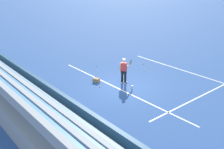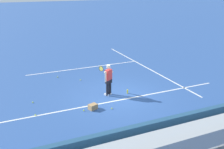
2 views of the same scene
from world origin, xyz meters
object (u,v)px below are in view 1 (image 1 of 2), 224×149
Objects in this scene: ball_box_cardboard at (96,80)px; tennis_player at (124,71)px; tennis_ball_by_box at (143,64)px; tennis_ball_midcourt at (145,71)px; tennis_ball_far_left at (81,70)px; tennis_ball_on_baseline at (100,87)px; tennis_ball_near_player at (92,79)px; water_bottle at (132,87)px; tennis_ball_toward_net at (96,66)px.

tennis_player is at bearing 43.20° from ball_box_cardboard.
tennis_ball_by_box is 1.63m from tennis_ball_midcourt.
tennis_player is 4.43m from tennis_ball_by_box.
tennis_ball_on_baseline is at bearing -13.44° from tennis_ball_far_left.
tennis_ball_near_player is 5.18m from tennis_ball_by_box.
tennis_ball_midcourt is (3.30, 3.60, 0.00)m from tennis_ball_far_left.
ball_box_cardboard is 2.70m from tennis_ball_far_left.
water_bottle reaches higher than tennis_ball_midcourt.
ball_box_cardboard is 6.06× the size of tennis_ball_on_baseline.
tennis_ball_far_left is (-2.18, 0.47, 0.00)m from tennis_ball_near_player.
tennis_ball_midcourt is (3.21, 2.17, 0.00)m from tennis_ball_toward_net.
water_bottle is at bearing -13.44° from tennis_player.
ball_box_cardboard is 1.82× the size of water_bottle.
tennis_ball_toward_net is at bearing 170.97° from tennis_player.
water_bottle reaches higher than tennis_ball_near_player.
tennis_ball_far_left is at bearing -113.99° from tennis_ball_by_box.
tennis_ball_on_baseline and tennis_ball_midcourt have the same top height.
tennis_player is 4.19m from tennis_ball_far_left.
water_bottle is (1.04, -0.25, -0.78)m from tennis_player.
tennis_player is 25.98× the size of tennis_ball_on_baseline.
tennis_player reaches higher than tennis_ball_midcourt.
tennis_ball_toward_net is 3.87m from tennis_ball_midcourt.
tennis_ball_midcourt is (0.64, 4.07, -0.10)m from ball_box_cardboard.
tennis_ball_far_left is 0.30× the size of water_bottle.
tennis_ball_toward_net is at bearing 143.42° from ball_box_cardboard.
water_bottle is at bearing -59.89° from tennis_ball_midcourt.
tennis_ball_toward_net is at bearing 86.62° from tennis_ball_far_left.
tennis_ball_toward_net and tennis_ball_near_player have the same top height.
tennis_player is 2.40m from tennis_ball_near_player.
tennis_ball_midcourt is at bearing 81.01° from ball_box_cardboard.
tennis_ball_on_baseline is 2.10m from water_bottle.
tennis_ball_by_box is at bearing 96.12° from ball_box_cardboard.
tennis_ball_near_player is at bearing -179.84° from ball_box_cardboard.
tennis_ball_far_left is 4.88m from tennis_ball_midcourt.
tennis_player reaches higher than tennis_ball_on_baseline.
tennis_ball_on_baseline is 1.00× the size of tennis_ball_far_left.
tennis_ball_on_baseline is at bearing -75.90° from tennis_ball_by_box.
tennis_ball_far_left is 5.16m from tennis_ball_by_box.
tennis_ball_near_player and tennis_ball_far_left have the same top height.
ball_box_cardboard is 3.20m from tennis_ball_toward_net.
tennis_ball_on_baseline is 1.36m from tennis_ball_near_player.
tennis_ball_on_baseline is at bearing -15.52° from tennis_ball_near_player.
ball_box_cardboard is at bearing -10.03° from tennis_ball_far_left.
water_bottle reaches higher than tennis_ball_toward_net.
tennis_ball_by_box is (-1.92, 3.90, -0.86)m from tennis_player.
tennis_ball_by_box is (-1.39, 5.55, 0.00)m from tennis_ball_on_baseline.
tennis_ball_on_baseline and tennis_ball_far_left have the same top height.
ball_box_cardboard is 0.92m from tennis_ball_on_baseline.
tennis_player is 3.01m from tennis_ball_midcourt.
water_bottle is (2.96, -4.15, 0.08)m from tennis_ball_by_box.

